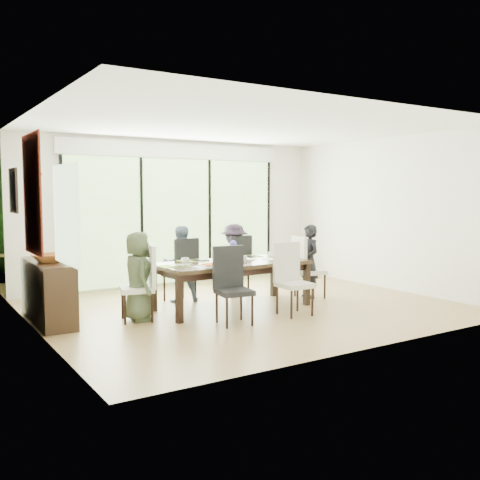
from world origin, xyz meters
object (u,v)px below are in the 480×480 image
cup_c (272,255)px  laptop (184,266)px  chair_near_right (295,279)px  chair_left_end (137,283)px  person_far_right (234,260)px  person_left_end (138,276)px  cup_b (244,259)px  table_top (232,263)px  sideboard (48,292)px  chair_right_end (310,267)px  chair_far_left (180,269)px  cup_a (185,261)px  vase (233,257)px  person_far_left (180,264)px  chair_far_right (234,265)px  person_right_end (309,261)px  bowl (49,258)px  chair_near_left (234,286)px

cup_c → laptop: bearing=-173.1°
chair_near_right → chair_left_end: bearing=159.5°
person_far_right → person_left_end: bearing=12.8°
laptop → cup_b: size_ratio=3.30×
table_top → sideboard: sideboard is taller
chair_right_end → cup_c: chair_right_end is taller
chair_far_left → cup_a: bearing=62.9°
vase → person_far_left: bearing=122.7°
chair_near_right → vase: bearing=119.1°
chair_far_right → cup_b: size_ratio=11.00×
chair_near_right → person_right_end: (0.98, 0.87, 0.09)m
chair_right_end → person_far_left: (-1.95, 0.83, 0.09)m
table_top → person_far_right: size_ratio=1.86×
chair_right_end → laptop: chair_right_end is taller
table_top → chair_near_right: (0.50, -0.87, -0.16)m
laptop → cup_a: 0.29m
person_far_right → bowl: bearing=-2.4°
vase → person_right_end: bearing=-2.0°
chair_far_right → chair_near_right: (-0.05, -1.72, 0.00)m
laptop → sideboard: size_ratio=0.21×
table_top → vase: (0.05, 0.05, 0.08)m
sideboard → laptop: bearing=-21.0°
cup_b → chair_near_left: bearing=-130.2°
chair_far_left → laptop: size_ratio=3.33×
table_top → laptop: laptop is taller
chair_near_right → cup_b: bearing=117.5°
chair_near_left → cup_c: chair_near_left is taller
chair_right_end → chair_far_right: bearing=57.6°
laptop → chair_near_left: bearing=-77.0°
person_left_end → cup_a: 0.81m
chair_left_end → chair_right_end: 3.00m
chair_left_end → chair_near_right: bearing=81.5°
vase → laptop: bearing=-170.5°
chair_near_right → laptop: 1.57m
chair_near_left → chair_far_right: bearing=67.1°
person_far_left → chair_far_left: bearing=-80.0°
chair_near_left → cup_a: 1.06m
chair_right_end → laptop: size_ratio=3.33×
chair_right_end → sideboard: 4.07m
vase → cup_c: size_ratio=0.97×
cup_b → vase: bearing=123.7°
table_top → bowl: 2.57m
cup_c → chair_left_end: bearing=-177.5°
person_left_end → bowl: (-1.05, 0.45, 0.27)m
chair_far_left → person_far_left: (0.00, -0.02, 0.09)m
chair_left_end → chair_far_left: 1.35m
chair_far_left → cup_b: 1.15m
chair_near_right → cup_c: size_ratio=8.87×
table_top → chair_left_end: chair_left_end is taller
cup_b → chair_near_right: bearing=-65.6°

